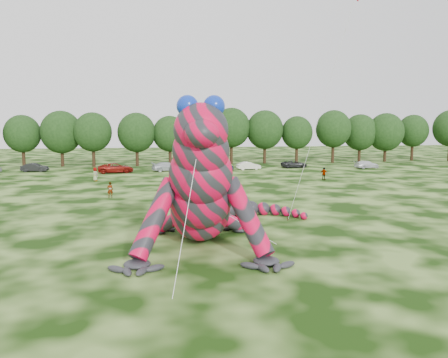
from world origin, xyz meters
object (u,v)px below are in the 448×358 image
object	(u,v)px
car_7	(367,164)
flying_kite	(352,10)
tree_6	(93,140)
car_4	(221,166)
tree_16	(413,138)
spectator_4	(95,174)
car_1	(35,167)
spectator_0	(110,190)
spectator_3	(324,174)
tree_10	(231,136)
car_5	(249,166)
tree_4	(23,141)
tree_14	(360,138)
spectator_1	(187,184)
tree_13	(333,137)
tree_7	(137,139)
car_3	(167,167)
tree_8	(170,141)
tree_9	(199,141)
car_2	(116,168)
tree_15	(386,137)
tree_5	(62,139)
inflatable_gecko	(199,170)
car_6	(294,164)
tree_12	(297,140)

from	to	relation	value
car_7	flying_kite	bearing A→B (deg)	139.60
tree_6	car_4	xyz separation A→B (m)	(20.82, -10.54, -4.03)
car_4	tree_16	bearing A→B (deg)	-65.03
spectator_4	car_1	bearing A→B (deg)	8.60
spectator_0	spectator_3	bearing A→B (deg)	-172.78
tree_10	car_5	xyz separation A→B (m)	(0.67, -11.48, -4.60)
tree_4	spectator_0	bearing A→B (deg)	-64.03
tree_14	spectator_1	xyz separation A→B (m)	(-37.51, -33.90, -3.77)
flying_kite	car_5	size ratio (longest dim) A/B	4.40
tree_13	spectator_0	bearing A→B (deg)	-138.57
tree_6	car_4	bearing A→B (deg)	-26.86
tree_7	car_3	size ratio (longest dim) A/B	1.91
tree_6	tree_8	xyz separation A→B (m)	(13.34, 0.30, -0.27)
tree_9	car_2	world-z (taller)	tree_9
tree_15	car_1	bearing A→B (deg)	-173.01
tree_5	tree_14	bearing A→B (deg)	0.29
tree_9	car_4	size ratio (longest dim) A/B	2.06
car_4	spectator_1	world-z (taller)	spectator_1
tree_8	car_1	xyz separation A→B (m)	(-21.55, -7.09, -3.81)
flying_kite	tree_9	bearing A→B (deg)	95.33
inflatable_gecko	car_7	size ratio (longest dim) A/B	4.09
spectator_1	car_5	bearing A→B (deg)	44.65
tree_6	tree_4	bearing A→B (deg)	170.47
flying_kite	car_1	world-z (taller)	flying_kite
tree_10	car_3	xyz separation A→B (m)	(-12.55, -11.46, -4.53)
tree_16	car_1	world-z (taller)	tree_16
spectator_1	tree_10	bearing A→B (deg)	54.47
inflatable_gecko	tree_7	size ratio (longest dim) A/B	1.89
tree_10	tree_14	world-z (taller)	tree_10
car_3	car_6	size ratio (longest dim) A/B	1.10
car_3	tree_8	bearing A→B (deg)	-17.31
tree_15	car_1	size ratio (longest dim) A/B	2.38
car_2	car_7	world-z (taller)	car_2
spectator_3	spectator_1	world-z (taller)	spectator_1
car_7	inflatable_gecko	bearing A→B (deg)	130.22
car_2	car_6	size ratio (longest dim) A/B	1.20
tree_9	tree_16	world-z (taller)	tree_16
tree_12	spectator_1	distance (m)	40.93
inflatable_gecko	tree_5	bearing A→B (deg)	114.26
car_7	spectator_4	bearing A→B (deg)	91.92
tree_15	car_4	world-z (taller)	tree_15
car_5	tree_12	bearing A→B (deg)	-54.60
car_7	spectator_3	world-z (taller)	spectator_3
tree_13	tree_14	bearing A→B (deg)	14.15
car_7	spectator_1	xyz separation A→B (m)	(-32.45, -21.24, 0.29)
tree_6	spectator_0	world-z (taller)	tree_6
inflatable_gecko	tree_12	xyz separation A→B (m)	(24.95, 52.50, -0.00)
tree_4	car_2	world-z (taller)	tree_4
tree_13	tree_15	bearing A→B (deg)	3.25
spectator_0	tree_10	bearing A→B (deg)	-130.68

